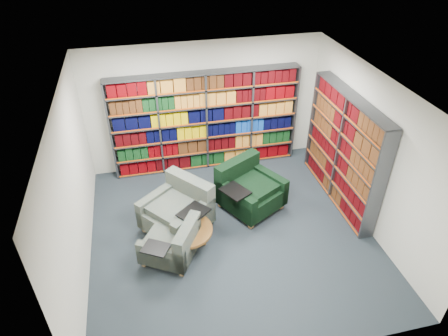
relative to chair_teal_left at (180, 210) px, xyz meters
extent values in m
cube|color=black|center=(0.87, -0.41, -0.38)|extent=(5.00, 5.00, 0.01)
cube|color=white|center=(0.87, -0.41, 2.43)|extent=(5.00, 5.00, 0.01)
cube|color=beige|center=(0.87, 2.09, 1.02)|extent=(5.00, 0.01, 2.80)
cube|color=beige|center=(0.87, -2.92, 1.02)|extent=(5.00, 0.01, 2.80)
cube|color=beige|center=(-1.64, -0.41, 1.02)|extent=(0.01, 5.00, 2.80)
cube|color=beige|center=(3.37, -0.41, 1.02)|extent=(0.01, 5.00, 2.80)
cube|color=#47494F|center=(0.87, 1.93, 0.72)|extent=(4.00, 0.28, 2.20)
cube|color=silver|center=(0.87, 2.06, 0.72)|extent=(4.00, 0.02, 2.20)
cube|color=#D84C0A|center=(0.87, 1.80, 0.72)|extent=(4.00, 0.01, 2.20)
cube|color=#580004|center=(0.87, 1.93, -0.20)|extent=(3.88, 0.21, 0.29)
cube|color=black|center=(0.87, 1.93, 0.17)|extent=(3.88, 0.21, 0.29)
cube|color=#360105|center=(0.87, 1.93, 0.54)|extent=(3.88, 0.21, 0.29)
cube|color=black|center=(0.87, 1.93, 0.90)|extent=(3.88, 0.21, 0.29)
cube|color=#44230D|center=(0.87, 1.93, 1.27)|extent=(3.88, 0.21, 0.29)
cube|color=#580004|center=(0.87, 1.93, 1.64)|extent=(3.88, 0.21, 0.29)
cube|color=#47494F|center=(3.21, 0.19, 0.72)|extent=(0.28, 2.50, 2.20)
cube|color=silver|center=(3.34, 0.19, 0.72)|extent=(0.02, 2.50, 2.20)
cube|color=#D84C0A|center=(3.08, 0.19, 0.72)|extent=(0.02, 2.50, 2.20)
cube|color=#360105|center=(3.21, 0.19, -0.20)|extent=(0.21, 2.38, 0.29)
cube|color=#44230D|center=(3.21, 0.19, 0.17)|extent=(0.21, 2.38, 0.29)
cube|color=#360105|center=(3.21, 0.19, 0.54)|extent=(0.21, 2.38, 0.29)
cube|color=#44230D|center=(3.21, 0.19, 0.90)|extent=(0.21, 2.38, 0.29)
cube|color=#44230D|center=(3.21, 0.19, 1.27)|extent=(0.21, 2.38, 0.29)
cube|color=#360105|center=(3.21, 0.19, 1.64)|extent=(0.21, 2.38, 0.29)
cube|color=#0A1F32|center=(-0.08, -0.06, -0.08)|extent=(1.44, 1.44, 0.36)
cube|color=#0A1F32|center=(0.23, 0.19, 0.15)|extent=(0.82, 0.94, 0.82)
cube|color=#0A1F32|center=(-0.35, 0.28, 0.01)|extent=(0.89, 0.77, 0.55)
cube|color=#0A1F32|center=(0.19, -0.40, 0.01)|extent=(0.89, 0.77, 0.55)
cube|color=black|center=(0.19, -0.48, 0.31)|extent=(0.63, 0.62, 0.03)
cube|color=olive|center=(-0.67, 0.00, -0.32)|extent=(0.11, 0.11, 0.11)
cube|color=olive|center=(-0.14, -0.65, -0.32)|extent=(0.11, 0.11, 0.11)
cube|color=olive|center=(-0.02, 0.53, -0.32)|extent=(0.11, 0.11, 0.11)
cube|color=olive|center=(0.51, -0.12, -0.32)|extent=(0.11, 0.11, 0.11)
cube|color=black|center=(1.42, 0.23, -0.08)|extent=(1.40, 1.40, 0.36)
cube|color=black|center=(1.22, 0.57, 0.15)|extent=(1.01, 0.70, 0.82)
cube|color=black|center=(1.04, 0.01, 0.01)|extent=(0.64, 0.97, 0.55)
cube|color=black|center=(1.80, 0.44, 0.01)|extent=(0.64, 0.97, 0.55)
cube|color=black|center=(1.02, -0.06, 0.31)|extent=(0.58, 0.63, 0.03)
cube|color=olive|center=(1.26, -0.35, -0.32)|extent=(0.11, 0.11, 0.11)
cube|color=olive|center=(1.99, 0.07, -0.32)|extent=(0.11, 0.11, 0.11)
cube|color=olive|center=(0.84, 0.39, -0.32)|extent=(0.11, 0.11, 0.11)
cube|color=olive|center=(1.58, 0.80, -0.32)|extent=(0.11, 0.11, 0.11)
cube|color=#0A1F32|center=(-0.27, -0.72, -0.14)|extent=(1.13, 1.13, 0.29)
cube|color=#0A1F32|center=(0.00, -0.88, 0.05)|extent=(0.58, 0.81, 0.66)
cube|color=#0A1F32|center=(-0.10, -0.41, -0.06)|extent=(0.78, 0.53, 0.44)
cube|color=#0A1F32|center=(-0.45, -1.02, -0.06)|extent=(0.78, 0.53, 0.44)
cube|color=black|center=(-0.51, -1.04, 0.18)|extent=(0.51, 0.47, 0.02)
cube|color=olive|center=(-0.40, -0.25, -0.33)|extent=(0.09, 0.09, 0.09)
cube|color=olive|center=(-0.74, -0.84, -0.33)|extent=(0.09, 0.09, 0.09)
cube|color=olive|center=(0.19, -0.59, -0.33)|extent=(0.09, 0.09, 0.09)
cube|color=olive|center=(-0.15, -1.18, -0.33)|extent=(0.09, 0.09, 0.09)
cylinder|color=olive|center=(0.03, -0.57, 0.03)|extent=(0.90, 0.90, 0.05)
cylinder|color=olive|center=(0.03, -0.57, -0.18)|extent=(0.12, 0.12, 0.36)
cube|color=olive|center=(0.03, -0.57, -0.34)|extent=(0.65, 0.08, 0.06)
cube|color=olive|center=(0.03, -0.57, -0.34)|extent=(0.08, 0.65, 0.06)
cube|color=black|center=(0.03, -0.57, 0.06)|extent=(0.10, 0.05, 0.01)
cube|color=white|center=(0.03, -0.57, 0.16)|extent=(0.14, 0.01, 0.20)
cube|color=#145926|center=(0.03, -0.56, 0.16)|extent=(0.16, 0.00, 0.22)
camera|label=1|loc=(-0.47, -5.62, 4.75)|focal=32.00mm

